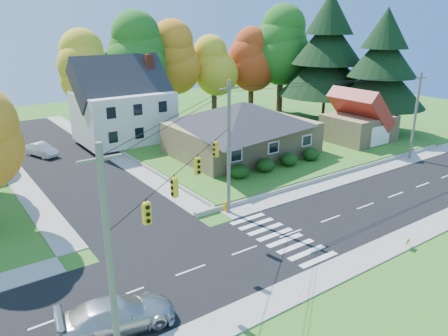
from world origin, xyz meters
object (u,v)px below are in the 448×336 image
at_px(fire_hydrant, 226,207).
at_px(white_car, 42,150).
at_px(ranch_house, 242,127).
at_px(silver_sedan, 118,315).

bearing_deg(fire_hydrant, white_car, 108.72).
distance_m(ranch_house, silver_sedan, 28.34).
distance_m(silver_sedan, fire_hydrant, 14.26).
distance_m(silver_sedan, white_car, 31.16).
bearing_deg(ranch_house, white_car, 144.20).
bearing_deg(silver_sedan, white_car, 2.72).
xyz_separation_m(white_car, fire_hydrant, (7.80, -23.02, -0.29)).
relative_size(ranch_house, silver_sedan, 2.68).
bearing_deg(white_car, ranch_house, -56.70).
bearing_deg(silver_sedan, ranch_house, -39.10).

